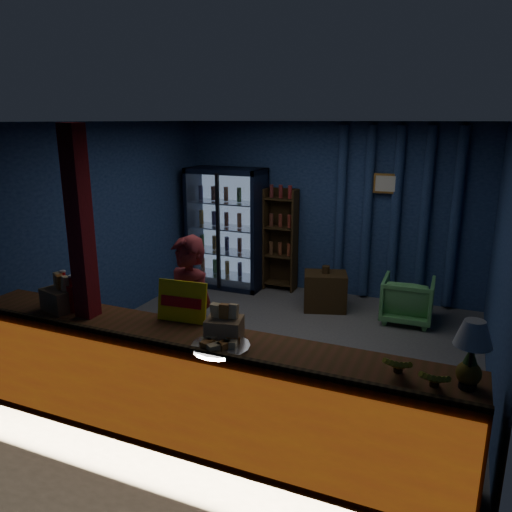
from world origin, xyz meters
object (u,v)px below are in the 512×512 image
Objects in this scene: table_lamp at (474,336)px; green_chair at (407,300)px; pastry_tray at (221,345)px; shopkeeper at (189,321)px.

green_chair is at bearing 102.11° from table_lamp.
green_chair is 1.48× the size of pastry_tray.
shopkeeper is 3.32m from green_chair.
pastry_tray is at bearing -25.29° from shopkeeper.
table_lamp reaches higher than green_chair.
shopkeeper is at bearing 135.74° from pastry_tray.
shopkeeper reaches higher than pastry_tray.
green_chair is 1.42× the size of table_lamp.
table_lamp is at bearing 100.42° from green_chair.
shopkeeper is 0.93m from pastry_tray.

